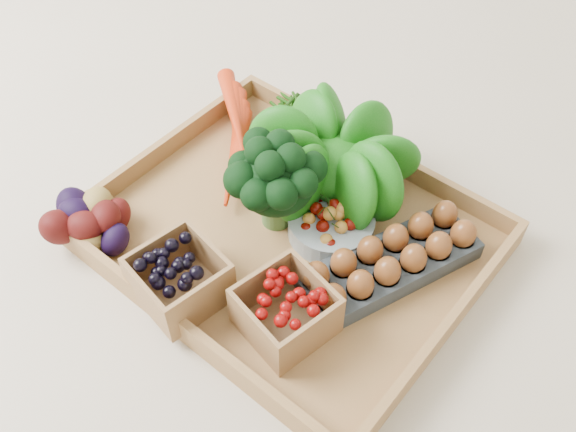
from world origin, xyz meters
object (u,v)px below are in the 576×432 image
Objects in this scene: cherry_bowl at (331,225)px; egg_carton at (389,266)px; broccoli at (276,195)px; tray at (288,238)px.

cherry_bowl is 0.11m from egg_carton.
cherry_bowl is (0.08, 0.03, -0.04)m from broccoli.
broccoli is 0.10m from cherry_bowl.
broccoli is at bearing 160.32° from tray.
broccoli is 1.15× the size of cherry_bowl.
broccoli is 0.19m from egg_carton.
broccoli is at bearing -150.86° from egg_carton.
tray is 0.07m from broccoli.
egg_carton is at bearing -3.00° from cherry_bowl.
egg_carton is (0.15, 0.04, 0.02)m from tray.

